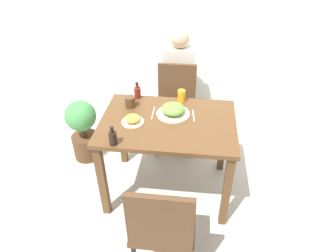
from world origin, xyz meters
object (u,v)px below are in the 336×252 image
object	(u,v)px
sauce_bottle	(137,92)
condiment_bottle	(113,137)
chair_far	(176,103)
potted_plant_left	(83,129)
person_figure	(179,81)
food_plate	(173,110)
chair_near	(163,225)
side_plate	(133,120)
drink_cup	(130,102)
juice_glass	(181,96)

from	to	relation	value
sauce_bottle	condiment_bottle	bearing A→B (deg)	-93.70
sauce_bottle	chair_far	bearing A→B (deg)	50.91
potted_plant_left	person_figure	size ratio (longest dim) A/B	0.57
chair_far	sauce_bottle	world-z (taller)	sauce_bottle
chair_far	food_plate	xyz separation A→B (m)	(0.03, -0.62, 0.31)
food_plate	person_figure	size ratio (longest dim) A/B	0.24
chair_near	person_figure	xyz separation A→B (m)	(-0.05, 1.88, 0.08)
side_plate	potted_plant_left	xyz separation A→B (m)	(-0.63, 0.42, -0.44)
side_plate	sauce_bottle	xyz separation A→B (m)	(-0.04, 0.40, 0.03)
side_plate	drink_cup	size ratio (longest dim) A/B	1.89
chair_far	person_figure	distance (m)	0.37
chair_far	chair_near	bearing A→B (deg)	-87.79
food_plate	juice_glass	distance (m)	0.22
drink_cup	person_figure	world-z (taller)	person_figure
juice_glass	condiment_bottle	xyz separation A→B (m)	(-0.44, -0.65, 0.00)
side_plate	person_figure	size ratio (longest dim) A/B	0.15
drink_cup	sauce_bottle	size ratio (longest dim) A/B	0.60
sauce_bottle	potted_plant_left	xyz separation A→B (m)	(-0.59, 0.02, -0.47)
condiment_bottle	drink_cup	bearing A→B (deg)	88.74
juice_glass	condiment_bottle	bearing A→B (deg)	-124.07
juice_glass	potted_plant_left	world-z (taller)	juice_glass
chair_near	drink_cup	world-z (taller)	chair_near
chair_near	juice_glass	world-z (taller)	chair_near
side_plate	juice_glass	bearing A→B (deg)	45.90
side_plate	drink_cup	distance (m)	0.25
food_plate	juice_glass	bearing A→B (deg)	76.70
chair_far	juice_glass	world-z (taller)	chair_far
chair_far	juice_glass	bearing A→B (deg)	-78.18
chair_far	side_plate	xyz separation A→B (m)	(-0.27, -0.78, 0.29)
chair_far	condiment_bottle	world-z (taller)	condiment_bottle
side_plate	person_figure	world-z (taller)	person_figure
condiment_bottle	potted_plant_left	distance (m)	1.01
chair_near	person_figure	distance (m)	1.88
food_plate	side_plate	xyz separation A→B (m)	(-0.31, -0.16, -0.01)
food_plate	juice_glass	world-z (taller)	juice_glass
juice_glass	person_figure	size ratio (longest dim) A/B	0.10
chair_near	food_plate	size ratio (longest dim) A/B	3.23
chair_near	juice_glass	size ratio (longest dim) A/B	7.93
chair_far	drink_cup	xyz separation A→B (m)	(-0.34, -0.54, 0.31)
juice_glass	person_figure	bearing A→B (deg)	95.81
side_plate	juice_glass	world-z (taller)	juice_glass
drink_cup	chair_far	bearing A→B (deg)	57.60
condiment_bottle	person_figure	world-z (taller)	person_figure
potted_plant_left	person_figure	bearing A→B (deg)	38.52
potted_plant_left	juice_glass	bearing A→B (deg)	-2.87
juice_glass	potted_plant_left	xyz separation A→B (m)	(-0.99, 0.05, -0.47)
side_plate	condiment_bottle	bearing A→B (deg)	-106.23
drink_cup	condiment_bottle	world-z (taller)	condiment_bottle
side_plate	drink_cup	xyz separation A→B (m)	(-0.07, 0.24, 0.02)
food_plate	person_figure	xyz separation A→B (m)	(-0.03, 0.99, -0.23)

